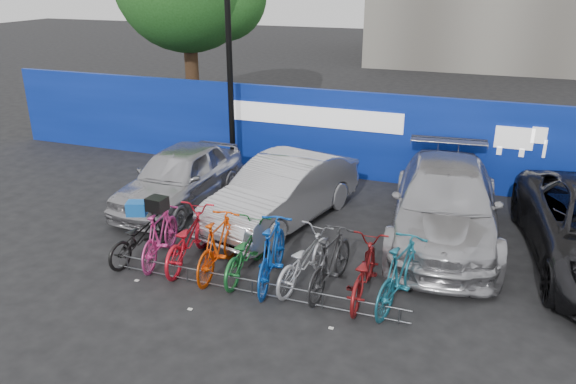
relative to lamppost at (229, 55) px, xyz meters
The scene contains 19 objects.
ground 7.08m from the lamppost, 59.35° to the right, with size 100.00×100.00×0.00m, color black.
hoarding 3.86m from the lamppost, 10.58° to the left, with size 22.00×0.18×2.40m.
lamppost is the anchor object (origin of this frame).
bike_rack 7.48m from the lamppost, 61.93° to the right, with size 5.60×0.03×0.30m.
car_0 3.74m from the lamppost, 92.69° to the right, with size 1.70×4.23×1.44m, color #ACACB1.
car_1 4.63m from the lamppost, 47.75° to the right, with size 1.55×4.46×1.47m, color #AFAEB3.
car_2 7.04m from the lamppost, 21.83° to the right, with size 2.19×5.39×1.56m, color #ABAAAF.
bike_0 6.18m from the lamppost, 84.15° to the right, with size 0.62×1.78×0.93m, color black.
bike_1 6.17m from the lamppost, 79.48° to the right, with size 0.51×1.80×1.08m, color #DF3A91.
bike_2 6.21m from the lamppost, 73.64° to the right, with size 0.71×2.02×1.06m, color red.
bike_3 6.53m from the lamppost, 67.18° to the right, with size 0.54×1.90×1.14m, color #EA4407.
bike_4 6.66m from the lamppost, 62.49° to the right, with size 0.66×1.90×1.00m, color #1B662B.
bike_5 6.97m from the lamppost, 58.35° to the right, with size 0.56×2.00×1.20m, color #0D46B0.
bike_6 7.16m from the lamppost, 53.47° to the right, with size 0.66×1.89×0.99m, color #AFB1B7.
bike_7 7.48m from the lamppost, 50.39° to the right, with size 0.53×1.89×1.13m, color #262729.
bike_8 7.88m from the lamppost, 46.92° to the right, with size 0.67×1.92×1.01m, color maroon.
bike_9 8.29m from the lamppost, 43.61° to the right, with size 0.56×1.99×1.20m, color #175D72.
cargo_crate 5.93m from the lamppost, 84.15° to the right, with size 0.37×0.28×0.27m, color #1354AB.
cargo_topcase 5.91m from the lamppost, 79.48° to the right, with size 0.35×0.32×0.26m, color black.
Camera 1 is at (3.56, -8.46, 5.32)m, focal length 35.00 mm.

